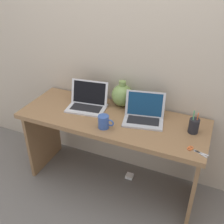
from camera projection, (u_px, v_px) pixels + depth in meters
ground_plane at (112, 181)px, 2.54m from camera, size 6.00×6.00×0.00m
back_wall at (127, 50)px, 2.18m from camera, size 4.40×0.04×2.40m
desk at (112, 132)px, 2.25m from camera, size 1.56×0.57×0.73m
laptop_left at (88, 101)px, 2.29m from camera, size 0.36×0.27×0.22m
laptop_right at (144, 113)px, 2.12m from camera, size 0.35×0.29×0.22m
green_vase at (122, 95)px, 2.30m from camera, size 0.19×0.19×0.23m
coffee_mug at (104, 122)px, 2.01m from camera, size 0.13×0.08×0.10m
pen_cup at (194, 126)px, 1.96m from camera, size 0.08×0.08×0.19m
scissors at (194, 150)px, 1.80m from camera, size 0.15×0.09×0.01m
power_brick at (129, 176)px, 2.58m from camera, size 0.07×0.07×0.03m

